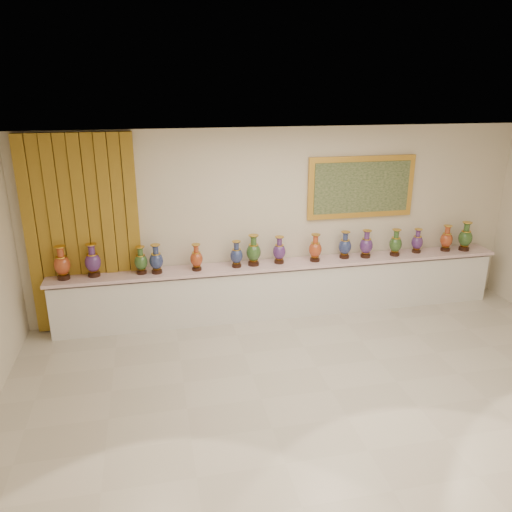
# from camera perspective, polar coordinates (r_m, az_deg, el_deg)

# --- Properties ---
(ground) EXTENTS (8.00, 8.00, 0.00)m
(ground) POSITION_cam_1_polar(r_m,az_deg,el_deg) (6.48, 8.55, -14.93)
(ground) COLOR beige
(ground) RESTS_ON ground
(room) EXTENTS (8.00, 8.00, 8.00)m
(room) POSITION_cam_1_polar(r_m,az_deg,el_deg) (7.72, -14.00, 3.29)
(room) COLOR beige
(room) RESTS_ON ground
(counter) EXTENTS (7.28, 0.48, 0.90)m
(counter) POSITION_cam_1_polar(r_m,az_deg,el_deg) (8.18, 3.18, -3.79)
(counter) COLOR white
(counter) RESTS_ON ground
(vase_0) EXTENTS (0.30, 0.30, 0.51)m
(vase_0) POSITION_cam_1_polar(r_m,az_deg,el_deg) (7.77, -21.29, -0.90)
(vase_0) COLOR black
(vase_0) RESTS_ON counter
(vase_1) EXTENTS (0.29, 0.29, 0.50)m
(vase_1) POSITION_cam_1_polar(r_m,az_deg,el_deg) (7.74, -18.15, -0.63)
(vase_1) COLOR black
(vase_1) RESTS_ON counter
(vase_2) EXTENTS (0.24, 0.24, 0.43)m
(vase_2) POSITION_cam_1_polar(r_m,az_deg,el_deg) (7.66, -13.01, -0.62)
(vase_2) COLOR black
(vase_2) RESTS_ON counter
(vase_3) EXTENTS (0.24, 0.24, 0.45)m
(vase_3) POSITION_cam_1_polar(r_m,az_deg,el_deg) (7.63, -11.33, -0.49)
(vase_3) COLOR black
(vase_3) RESTS_ON counter
(vase_4) EXTENTS (0.25, 0.25, 0.42)m
(vase_4) POSITION_cam_1_polar(r_m,az_deg,el_deg) (7.66, -6.82, -0.29)
(vase_4) COLOR black
(vase_4) RESTS_ON counter
(vase_5) EXTENTS (0.21, 0.21, 0.42)m
(vase_5) POSITION_cam_1_polar(r_m,az_deg,el_deg) (7.75, -2.25, 0.07)
(vase_5) COLOR black
(vase_5) RESTS_ON counter
(vase_6) EXTENTS (0.29, 0.29, 0.50)m
(vase_6) POSITION_cam_1_polar(r_m,az_deg,el_deg) (7.81, -0.28, 0.49)
(vase_6) COLOR black
(vase_6) RESTS_ON counter
(vase_7) EXTENTS (0.23, 0.23, 0.44)m
(vase_7) POSITION_cam_1_polar(r_m,az_deg,el_deg) (7.92, 2.67, 0.55)
(vase_7) COLOR black
(vase_7) RESTS_ON counter
(vase_8) EXTENTS (0.26, 0.26, 0.45)m
(vase_8) POSITION_cam_1_polar(r_m,az_deg,el_deg) (8.06, 6.79, 0.79)
(vase_8) COLOR black
(vase_8) RESTS_ON counter
(vase_9) EXTENTS (0.21, 0.21, 0.45)m
(vase_9) POSITION_cam_1_polar(r_m,az_deg,el_deg) (8.28, 10.12, 1.12)
(vase_9) COLOR black
(vase_9) RESTS_ON counter
(vase_10) EXTENTS (0.22, 0.22, 0.46)m
(vase_10) POSITION_cam_1_polar(r_m,az_deg,el_deg) (8.38, 12.48, 1.22)
(vase_10) COLOR black
(vase_10) RESTS_ON counter
(vase_11) EXTENTS (0.25, 0.25, 0.45)m
(vase_11) POSITION_cam_1_polar(r_m,az_deg,el_deg) (8.59, 15.66, 1.36)
(vase_11) COLOR black
(vase_11) RESTS_ON counter
(vase_12) EXTENTS (0.20, 0.20, 0.41)m
(vase_12) POSITION_cam_1_polar(r_m,az_deg,el_deg) (8.86, 17.94, 1.54)
(vase_12) COLOR black
(vase_12) RESTS_ON counter
(vase_13) EXTENTS (0.22, 0.22, 0.45)m
(vase_13) POSITION_cam_1_polar(r_m,az_deg,el_deg) (9.11, 20.93, 1.78)
(vase_13) COLOR black
(vase_13) RESTS_ON counter
(vase_14) EXTENTS (0.25, 0.25, 0.50)m
(vase_14) POSITION_cam_1_polar(r_m,az_deg,el_deg) (9.26, 22.81, 1.95)
(vase_14) COLOR black
(vase_14) RESTS_ON counter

